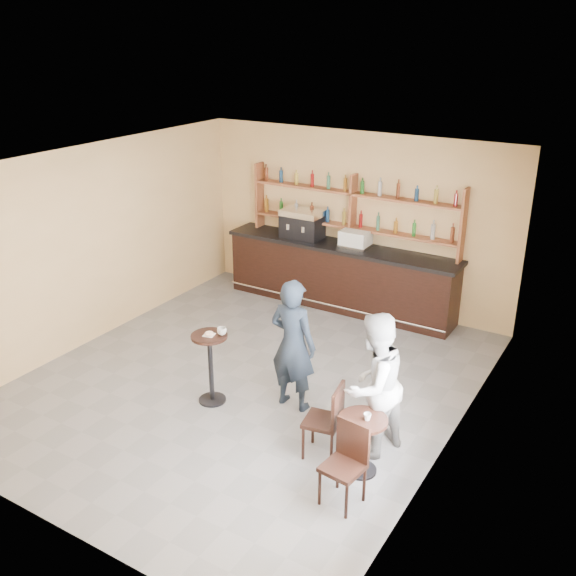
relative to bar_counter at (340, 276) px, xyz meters
The scene contains 23 objects.
floor 3.21m from the bar_counter, 88.09° to the right, with size 7.00×7.00×0.00m, color slate.
ceiling 4.08m from the bar_counter, 88.09° to the right, with size 7.00×7.00×0.00m, color white.
wall_back 1.06m from the bar_counter, 73.29° to the left, with size 7.00×7.00×0.00m, color #E6BE83.
wall_front 6.73m from the bar_counter, 89.09° to the right, with size 7.00×7.00×0.00m, color #E6BE83.
wall_left 4.39m from the bar_counter, 132.58° to the right, with size 7.00×7.00×0.00m, color #E6BE83.
wall_right 4.53m from the bar_counter, 45.41° to the right, with size 7.00×7.00×0.00m, color #E6BE83.
window_pane 5.45m from the bar_counter, 54.53° to the right, with size 2.00×2.00×0.00m, color white.
window_frame 5.45m from the bar_counter, 54.59° to the right, with size 0.04×1.70×2.10m, color black, non-canonical shape.
shelf_unit 1.23m from the bar_counter, 64.47° to the left, with size 4.00×0.26×1.40m, color brown, non-canonical shape.
liquor_bottles 1.40m from the bar_counter, 64.47° to the left, with size 3.68×0.10×1.00m, color #8C5919, non-canonical shape.
bar_counter is the anchor object (origin of this frame).
espresso_machine 1.19m from the bar_counter, behind, with size 0.75×0.48×0.53m, color black, non-canonical shape.
pastry_case 0.81m from the bar_counter, ahead, with size 0.52×0.42×0.31m, color silver, non-canonical shape.
pedestal_table 3.86m from the bar_counter, 90.36° to the right, with size 0.50×0.50×1.03m, color black, non-canonical shape.
napkin 3.88m from the bar_counter, 90.36° to the right, with size 0.14×0.14×0.00m, color white.
donut 3.89m from the bar_counter, 90.21° to the right, with size 0.12×0.12×0.04m, color #D6854E.
cup_pedestal 3.79m from the bar_counter, 88.24° to the right, with size 0.13×0.13×0.10m, color white.
man_main 3.52m from the bar_counter, 73.53° to the right, with size 0.68×0.45×1.86m, color black.
cafe_table 4.82m from the bar_counter, 60.00° to the right, with size 0.57×0.57×0.73m, color black, non-canonical shape.
cup_cafe 4.85m from the bar_counter, 59.49° to the right, with size 0.09×0.09×0.08m, color white.
chair_west 4.52m from the bar_counter, 65.73° to the right, with size 0.42×0.42×0.97m, color black, non-canonical shape.
chair_south 5.37m from the bar_counter, 62.74° to the right, with size 0.41×0.41×0.95m, color black, non-canonical shape.
patron_second 4.41m from the bar_counter, 58.09° to the right, with size 0.89×0.69×1.84m, color gray.
Camera 1 is at (4.77, -6.76, 4.87)m, focal length 40.00 mm.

